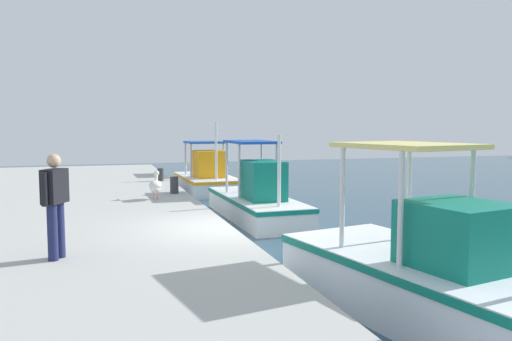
{
  "coord_description": "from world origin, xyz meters",
  "views": [
    {
      "loc": [
        10.35,
        -2.66,
        2.96
      ],
      "look_at": [
        -5.37,
        2.18,
        1.49
      ],
      "focal_mm": 35.56,
      "sensor_mm": 36.0,
      "label": 1
    }
  ],
  "objects_px": {
    "fishing_boat_second": "(257,200)",
    "fishing_boat_third": "(428,275)",
    "fisherman_standing": "(55,201)",
    "pelican": "(156,186)",
    "mooring_bollard_second": "(174,185)",
    "fishing_boat_nearest": "(207,178)",
    "mooring_bollard_nearest": "(160,175)"
  },
  "relations": [
    {
      "from": "fishing_boat_second",
      "to": "fishing_boat_third",
      "type": "xyz_separation_m",
      "value": [
        8.65,
        0.07,
        0.06
      ]
    },
    {
      "from": "fishing_boat_second",
      "to": "fisherman_standing",
      "type": "distance_m",
      "value": 8.52
    },
    {
      "from": "fishing_boat_second",
      "to": "fishing_boat_third",
      "type": "height_order",
      "value": "fishing_boat_third"
    },
    {
      "from": "pelican",
      "to": "mooring_bollard_second",
      "type": "relative_size",
      "value": 1.8
    },
    {
      "from": "fishing_boat_second",
      "to": "mooring_bollard_second",
      "type": "distance_m",
      "value": 2.66
    },
    {
      "from": "pelican",
      "to": "mooring_bollard_second",
      "type": "height_order",
      "value": "pelican"
    },
    {
      "from": "fishing_boat_nearest",
      "to": "mooring_bollard_second",
      "type": "height_order",
      "value": "fishing_boat_nearest"
    },
    {
      "from": "mooring_bollard_second",
      "to": "pelican",
      "type": "bearing_deg",
      "value": -32.12
    },
    {
      "from": "pelican",
      "to": "mooring_bollard_nearest",
      "type": "distance_m",
      "value": 4.99
    },
    {
      "from": "fisherman_standing",
      "to": "mooring_bollard_nearest",
      "type": "height_order",
      "value": "fisherman_standing"
    },
    {
      "from": "fisherman_standing",
      "to": "mooring_bollard_nearest",
      "type": "xyz_separation_m",
      "value": [
        -11.21,
        2.92,
        -0.71
      ]
    },
    {
      "from": "fishing_boat_second",
      "to": "fisherman_standing",
      "type": "bearing_deg",
      "value": -39.74
    },
    {
      "from": "fishing_boat_nearest",
      "to": "mooring_bollard_second",
      "type": "relative_size",
      "value": 9.0
    },
    {
      "from": "mooring_bollard_nearest",
      "to": "pelican",
      "type": "bearing_deg",
      "value": -8.0
    },
    {
      "from": "fishing_boat_nearest",
      "to": "fishing_boat_third",
      "type": "distance_m",
      "value": 15.52
    },
    {
      "from": "fishing_boat_nearest",
      "to": "fisherman_standing",
      "type": "height_order",
      "value": "fishing_boat_nearest"
    },
    {
      "from": "fishing_boat_second",
      "to": "mooring_bollard_second",
      "type": "relative_size",
      "value": 10.5
    },
    {
      "from": "pelican",
      "to": "fisherman_standing",
      "type": "height_order",
      "value": "fisherman_standing"
    },
    {
      "from": "fishing_boat_second",
      "to": "pelican",
      "type": "bearing_deg",
      "value": -85.93
    },
    {
      "from": "fisherman_standing",
      "to": "mooring_bollard_second",
      "type": "bearing_deg",
      "value": 158.36
    },
    {
      "from": "mooring_bollard_second",
      "to": "fisherman_standing",
      "type": "bearing_deg",
      "value": -21.64
    },
    {
      "from": "mooring_bollard_nearest",
      "to": "fisherman_standing",
      "type": "bearing_deg",
      "value": -14.62
    },
    {
      "from": "fishing_boat_nearest",
      "to": "fishing_boat_second",
      "type": "relative_size",
      "value": 0.86
    },
    {
      "from": "fishing_boat_second",
      "to": "mooring_bollard_nearest",
      "type": "xyz_separation_m",
      "value": [
        -4.72,
        -2.47,
        0.43
      ]
    },
    {
      "from": "fishing_boat_second",
      "to": "mooring_bollard_nearest",
      "type": "bearing_deg",
      "value": -152.34
    },
    {
      "from": "fishing_boat_nearest",
      "to": "fisherman_standing",
      "type": "bearing_deg",
      "value": -21.28
    },
    {
      "from": "mooring_bollard_second",
      "to": "fishing_boat_second",
      "type": "bearing_deg",
      "value": 70.38
    },
    {
      "from": "fisherman_standing",
      "to": "mooring_bollard_nearest",
      "type": "distance_m",
      "value": 11.6
    },
    {
      "from": "fishing_boat_nearest",
      "to": "mooring_bollard_nearest",
      "type": "bearing_deg",
      "value": -46.68
    },
    {
      "from": "fishing_boat_third",
      "to": "mooring_bollard_second",
      "type": "relative_size",
      "value": 9.8
    },
    {
      "from": "fishing_boat_second",
      "to": "mooring_bollard_second",
      "type": "bearing_deg",
      "value": -109.62
    },
    {
      "from": "fishing_boat_second",
      "to": "fisherman_standing",
      "type": "relative_size",
      "value": 3.32
    }
  ]
}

